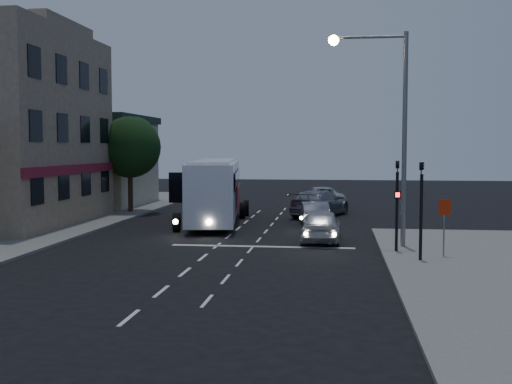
# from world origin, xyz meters

# --- Properties ---
(ground) EXTENTS (120.00, 120.00, 0.00)m
(ground) POSITION_xyz_m (0.00, 0.00, 0.00)
(ground) COLOR black
(sidewalk_far) EXTENTS (12.00, 50.00, 0.12)m
(sidewalk_far) POSITION_xyz_m (-13.00, 8.00, 0.06)
(sidewalk_far) COLOR slate
(sidewalk_far) RESTS_ON ground
(road_markings) EXTENTS (8.00, 30.55, 0.01)m
(road_markings) POSITION_xyz_m (1.29, 3.31, 0.00)
(road_markings) COLOR silver
(road_markings) RESTS_ON ground
(tour_bus) EXTENTS (3.92, 11.92, 3.58)m
(tour_bus) POSITION_xyz_m (-1.70, 10.45, 1.94)
(tour_bus) COLOR white
(tour_bus) RESTS_ON ground
(car_suv) EXTENTS (1.84, 4.42, 1.50)m
(car_suv) POSITION_xyz_m (4.50, 3.80, 0.75)
(car_suv) COLOR silver
(car_suv) RESTS_ON ground
(car_sedan_a) EXTENTS (1.88, 4.17, 1.33)m
(car_sedan_a) POSITION_xyz_m (3.97, 9.80, 0.66)
(car_sedan_a) COLOR gray
(car_sedan_a) RESTS_ON ground
(car_sedan_b) EXTENTS (4.05, 6.10, 1.64)m
(car_sedan_b) POSITION_xyz_m (4.13, 14.68, 0.82)
(car_sedan_b) COLOR gray
(car_sedan_b) RESTS_ON ground
(car_sedan_c) EXTENTS (3.78, 5.90, 1.51)m
(car_sedan_c) POSITION_xyz_m (4.03, 20.37, 0.76)
(car_sedan_c) COLOR #BBBBBB
(car_sedan_c) RESTS_ON ground
(traffic_signal_main) EXTENTS (0.25, 0.35, 4.10)m
(traffic_signal_main) POSITION_xyz_m (7.60, 0.78, 2.42)
(traffic_signal_main) COLOR black
(traffic_signal_main) RESTS_ON sidewalk_near
(traffic_signal_side) EXTENTS (0.18, 0.15, 4.10)m
(traffic_signal_side) POSITION_xyz_m (8.30, -1.20, 2.42)
(traffic_signal_side) COLOR black
(traffic_signal_side) RESTS_ON sidewalk_near
(regulatory_sign) EXTENTS (0.45, 0.12, 2.20)m
(regulatory_sign) POSITION_xyz_m (9.30, -0.24, 1.60)
(regulatory_sign) COLOR slate
(regulatory_sign) RESTS_ON sidewalk_near
(streetlight) EXTENTS (3.32, 0.44, 9.00)m
(streetlight) POSITION_xyz_m (7.34, 2.20, 5.73)
(streetlight) COLOR slate
(streetlight) RESTS_ON sidewalk_near
(low_building_north) EXTENTS (9.40, 9.40, 6.50)m
(low_building_north) POSITION_xyz_m (-13.50, 20.00, 3.39)
(low_building_north) COLOR #9E9681
(low_building_north) RESTS_ON sidewalk_far
(street_tree) EXTENTS (4.00, 4.00, 6.20)m
(street_tree) POSITION_xyz_m (-8.21, 15.02, 4.50)
(street_tree) COLOR black
(street_tree) RESTS_ON sidewalk_far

